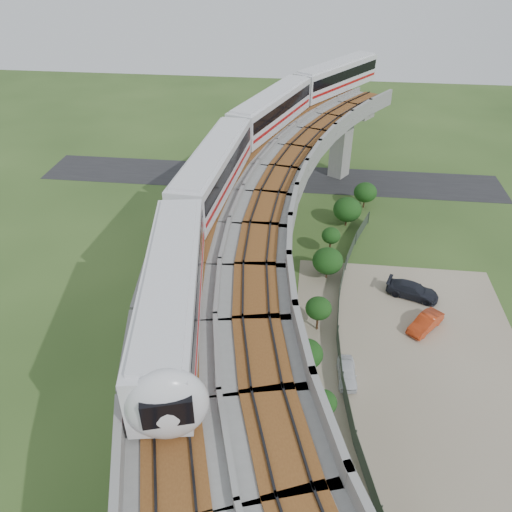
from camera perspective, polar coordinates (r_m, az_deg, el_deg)
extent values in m
plane|color=#2E491D|center=(41.97, -2.51, -8.52)|extent=(160.00, 160.00, 0.00)
cube|color=gray|center=(41.05, 17.13, -11.57)|extent=(18.00, 26.00, 0.04)
cube|color=#232326|center=(66.99, 1.50, 8.98)|extent=(60.00, 8.00, 0.03)
cube|color=#99968E|center=(66.88, 9.69, 12.37)|extent=(2.86, 2.93, 8.40)
cube|color=#99968E|center=(65.30, 10.10, 16.28)|extent=(7.21, 5.74, 1.20)
cube|color=#99968E|center=(47.70, 0.38, 3.60)|extent=(2.35, 2.51, 8.40)
cube|color=#99968E|center=(45.46, 0.41, 8.82)|extent=(7.31, 3.58, 1.20)
cube|color=#99968E|center=(31.71, -4.03, -15.70)|extent=(2.35, 2.51, 8.40)
cube|color=#99968E|center=(28.22, -4.42, -9.38)|extent=(7.31, 3.58, 1.20)
cube|color=gray|center=(59.88, 7.45, 15.90)|extent=(16.42, 20.91, 0.80)
cube|color=gray|center=(61.51, 3.77, 17.46)|extent=(8.66, 17.08, 1.00)
cube|color=gray|center=(57.98, 11.45, 15.85)|extent=(8.66, 17.08, 1.00)
cube|color=brown|center=(60.68, 5.55, 16.72)|extent=(10.68, 18.08, 0.12)
cube|color=black|center=(60.65, 5.55, 16.83)|extent=(9.69, 17.59, 0.12)
cube|color=brown|center=(58.88, 9.46, 15.88)|extent=(10.68, 18.08, 0.12)
cube|color=black|center=(58.84, 9.47, 15.99)|extent=(9.69, 17.59, 0.12)
cube|color=gray|center=(43.89, -0.06, 9.30)|extent=(11.77, 20.03, 0.80)
cube|color=gray|center=(44.78, -5.47, 10.93)|extent=(3.22, 18.71, 1.00)
cube|color=gray|center=(42.67, 5.59, 9.71)|extent=(3.22, 18.71, 1.00)
cube|color=brown|center=(44.29, -2.85, 10.15)|extent=(5.44, 19.05, 0.12)
cube|color=black|center=(44.25, -2.85, 10.29)|extent=(4.35, 18.88, 0.12)
cube|color=brown|center=(43.22, 2.79, 9.52)|extent=(5.44, 19.05, 0.12)
cube|color=black|center=(43.17, 2.79, 9.67)|extent=(4.35, 18.88, 0.12)
cube|color=gray|center=(28.54, -4.45, -6.12)|extent=(11.77, 20.03, 0.80)
cube|color=gray|center=(28.52, -13.22, -4.78)|extent=(3.22, 18.71, 1.00)
cube|color=gray|center=(28.07, 4.29, -4.52)|extent=(3.22, 18.71, 1.00)
cube|color=brown|center=(28.44, -8.94, -5.45)|extent=(5.44, 19.05, 0.12)
cube|color=black|center=(28.37, -8.97, -5.26)|extent=(4.35, 18.88, 0.12)
cube|color=brown|center=(28.22, -0.01, -5.32)|extent=(5.44, 19.05, 0.12)
cube|color=black|center=(28.14, -0.01, -5.13)|extent=(4.35, 18.88, 0.12)
cube|color=silver|center=(26.28, -9.54, -4.35)|extent=(5.27, 15.24, 3.20)
cube|color=silver|center=(25.27, -9.89, -1.32)|extent=(4.60, 14.41, 0.22)
cube|color=black|center=(26.00, -9.63, -3.57)|extent=(5.22, 14.66, 1.15)
cube|color=#AC1111|center=(26.74, -9.39, -5.61)|extent=(5.22, 14.66, 0.30)
cube|color=black|center=(27.20, -9.25, -6.76)|extent=(4.09, 12.89, 0.28)
cube|color=silver|center=(39.42, -4.82, 9.77)|extent=(3.83, 15.16, 3.20)
cube|color=silver|center=(38.75, -4.94, 12.06)|extent=(3.24, 14.37, 0.22)
cube|color=black|center=(39.23, -4.85, 10.37)|extent=(3.85, 14.57, 1.15)
cube|color=#AC1111|center=(39.73, -4.77, 8.78)|extent=(3.85, 14.57, 0.30)
cube|color=black|center=(40.03, -4.72, 7.87)|extent=(2.86, 12.86, 0.28)
cube|color=silver|center=(53.12, 1.83, 16.34)|extent=(7.37, 15.07, 3.20)
cube|color=silver|center=(52.63, 1.87, 18.11)|extent=(6.62, 14.19, 0.22)
cube|color=black|center=(52.99, 1.84, 16.81)|extent=(7.24, 14.52, 1.15)
cube|color=#AC1111|center=(53.36, 1.82, 15.58)|extent=(7.24, 14.52, 0.30)
cube|color=black|center=(53.58, 1.80, 14.86)|extent=(5.89, 12.68, 0.28)
cube|color=silver|center=(66.46, 9.22, 19.58)|extent=(10.45, 14.04, 3.20)
cube|color=silver|center=(66.07, 9.36, 21.01)|extent=(9.59, 13.12, 0.22)
cube|color=black|center=(66.35, 9.26, 19.96)|extent=(10.18, 13.57, 1.15)
cube|color=#AC1111|center=(66.64, 9.16, 18.96)|extent=(10.18, 13.57, 0.30)
cube|color=black|center=(66.83, 9.10, 18.37)|extent=(8.55, 11.72, 0.28)
ellipsoid|color=silver|center=(20.94, -10.06, -16.36)|extent=(3.71, 2.70, 3.64)
cylinder|color=#2D382D|center=(57.30, 12.77, 4.31)|extent=(0.08, 0.08, 1.50)
cube|color=#2D382D|center=(55.20, 12.03, 3.20)|extent=(1.69, 4.77, 1.40)
cylinder|color=#2D382D|center=(53.12, 11.36, 1.97)|extent=(0.08, 0.08, 1.50)
cube|color=#2D382D|center=(51.04, 10.77, 0.61)|extent=(1.23, 4.91, 1.40)
cylinder|color=#2D382D|center=(49.00, 10.26, -0.89)|extent=(0.08, 0.08, 1.50)
cube|color=#2D382D|center=(46.98, 9.85, -2.55)|extent=(0.75, 4.99, 1.40)
cylinder|color=#2D382D|center=(45.00, 9.55, -4.37)|extent=(0.08, 0.08, 1.50)
cube|color=#2D382D|center=(43.08, 9.37, -6.38)|extent=(0.27, 5.04, 1.40)
cylinder|color=#2D382D|center=(41.22, 9.35, -8.59)|extent=(0.08, 0.08, 1.50)
cube|color=#2D382D|center=(39.43, 9.50, -11.01)|extent=(0.27, 5.04, 1.40)
cylinder|color=#2D382D|center=(37.73, 9.85, -13.66)|extent=(0.08, 0.08, 1.50)
cube|color=#2D382D|center=(36.15, 10.44, -16.55)|extent=(0.75, 4.99, 1.40)
cylinder|color=#2D382D|center=(34.69, 11.30, -19.67)|extent=(0.08, 0.08, 1.50)
cube|color=#2D382D|center=(33.37, 12.49, -23.02)|extent=(1.23, 4.91, 1.40)
cylinder|color=#382314|center=(60.60, 12.23, 5.95)|extent=(0.18, 0.18, 1.20)
ellipsoid|color=#1A3A12|center=(59.98, 12.39, 7.13)|extent=(2.67, 2.67, 2.27)
cylinder|color=#382314|center=(56.50, 10.25, 3.94)|extent=(0.18, 0.18, 1.08)
ellipsoid|color=#1A3A12|center=(55.78, 10.40, 5.25)|extent=(3.12, 3.12, 2.65)
cylinder|color=#382314|center=(50.97, 8.44, 0.97)|extent=(0.18, 0.18, 1.72)
ellipsoid|color=#1A3A12|center=(50.21, 8.58, 2.33)|extent=(1.89, 1.89, 1.61)
cylinder|color=#382314|center=(47.80, 8.06, -1.95)|extent=(0.18, 0.18, 1.08)
ellipsoid|color=#1A3A12|center=(47.00, 8.20, -0.56)|extent=(2.88, 2.88, 2.44)
cylinder|color=#382314|center=(41.82, 7.02, -7.48)|extent=(0.18, 0.18, 1.63)
ellipsoid|color=#1A3A12|center=(40.88, 7.16, -5.95)|extent=(2.14, 2.14, 1.82)
cylinder|color=#382314|center=(38.09, 5.67, -12.63)|extent=(0.18, 0.18, 1.50)
ellipsoid|color=#1A3A12|center=(37.04, 5.79, -11.06)|extent=(2.43, 2.43, 2.07)
cylinder|color=#382314|center=(35.37, 7.54, -17.62)|extent=(0.18, 0.18, 1.54)
ellipsoid|color=#1A3A12|center=(34.35, 7.71, -16.25)|extent=(1.83, 1.83, 1.55)
cylinder|color=#382314|center=(32.04, 9.15, -25.93)|extent=(0.18, 0.18, 1.63)
ellipsoid|color=#1A3A12|center=(30.83, 9.41, -24.60)|extent=(2.01, 2.01, 1.71)
imported|color=white|center=(38.38, 10.36, -13.00)|extent=(1.53, 3.42, 1.14)
imported|color=#B43210|center=(43.97, 18.81, -7.22)|extent=(3.47, 3.80, 1.26)
imported|color=black|center=(47.10, 17.46, -3.76)|extent=(4.95, 3.26, 1.33)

